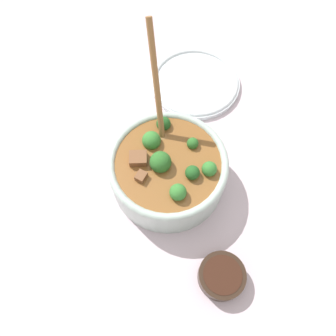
# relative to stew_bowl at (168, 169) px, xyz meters

# --- Properties ---
(ground_plane) EXTENTS (4.00, 4.00, 0.00)m
(ground_plane) POSITION_rel_stew_bowl_xyz_m (0.00, 0.00, -0.05)
(ground_plane) COLOR silver
(stew_bowl) EXTENTS (0.25, 0.27, 0.29)m
(stew_bowl) POSITION_rel_stew_bowl_xyz_m (0.00, 0.00, 0.00)
(stew_bowl) COLOR #B2C6BC
(stew_bowl) RESTS_ON ground_plane
(condiment_bowl) EXTENTS (0.09, 0.09, 0.03)m
(condiment_bowl) POSITION_rel_stew_bowl_xyz_m (0.07, 0.22, -0.03)
(condiment_bowl) COLOR black
(condiment_bowl) RESTS_ON ground_plane
(empty_plate) EXTENTS (0.23, 0.23, 0.02)m
(empty_plate) POSITION_rel_stew_bowl_xyz_m (-0.24, -0.15, -0.04)
(empty_plate) COLOR white
(empty_plate) RESTS_ON ground_plane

